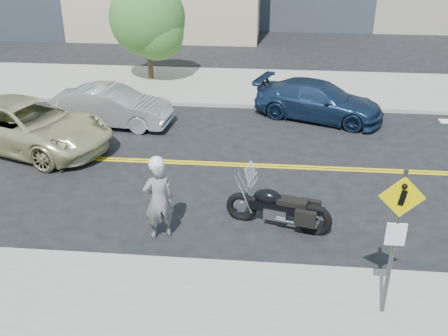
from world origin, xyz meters
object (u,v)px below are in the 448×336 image
object	(u,v)px
motorcycle	(279,199)
parked_car_silver	(112,106)
motorcyclist	(159,198)
suv	(27,125)
parked_car_blue	(319,101)
pedestrian_sign	(396,231)

from	to	relation	value
motorcycle	parked_car_silver	size ratio (longest dim) A/B	0.60
motorcyclist	suv	world-z (taller)	motorcyclist
motorcyclist	parked_car_silver	size ratio (longest dim) A/B	0.50
motorcycle	parked_car_blue	distance (m)	7.64
suv	parked_car_blue	world-z (taller)	suv
pedestrian_sign	parked_car_blue	world-z (taller)	pedestrian_sign
motorcyclist	motorcycle	bearing A→B (deg)	169.27
pedestrian_sign	motorcycle	world-z (taller)	pedestrian_sign
motorcyclist	parked_car_silver	bearing A→B (deg)	-90.07
motorcycle	suv	size ratio (longest dim) A/B	0.45
motorcycle	parked_car_blue	bearing A→B (deg)	93.62
pedestrian_sign	parked_car_blue	size ratio (longest dim) A/B	0.64
motorcycle	parked_car_silver	bearing A→B (deg)	148.37
pedestrian_sign	motorcyclist	size ratio (longest dim) A/B	1.44
suv	parked_car_blue	bearing A→B (deg)	-50.83
pedestrian_sign	parked_car_blue	distance (m)	10.60
parked_car_silver	parked_car_blue	xyz separation A→B (m)	(7.35, 1.35, -0.01)
motorcyclist	parked_car_silver	xyz separation A→B (m)	(-3.13, 6.83, -0.34)
parked_car_blue	motorcycle	bearing A→B (deg)	-170.79
parked_car_blue	suv	bearing A→B (deg)	130.82
motorcyclist	parked_car_silver	world-z (taller)	motorcyclist
suv	parked_car_silver	world-z (taller)	suv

